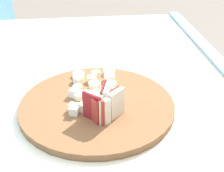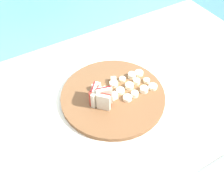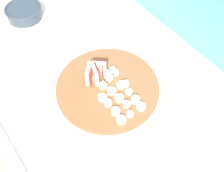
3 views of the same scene
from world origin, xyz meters
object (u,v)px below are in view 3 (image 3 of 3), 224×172
apple_dice_pile (108,78)px  apple_wedge_fan (95,71)px  cutting_board (108,88)px  ceramic_bowl (24,12)px  banana_slice_rows (121,102)px

apple_dice_pile → apple_wedge_fan: bearing=-143.2°
cutting_board → apple_wedge_fan: (-0.06, -0.01, 0.04)m
cutting_board → apple_dice_pile: bearing=137.3°
cutting_board → ceramic_bowl: (-0.50, -0.06, 0.02)m
banana_slice_rows → cutting_board: bearing=178.0°
banana_slice_rows → ceramic_bowl: ceramic_bowl is taller
ceramic_bowl → apple_wedge_fan: bearing=7.1°
banana_slice_rows → ceramic_bowl: 0.58m
apple_dice_pile → ceramic_bowl: 0.48m
ceramic_bowl → banana_slice_rows: bearing=6.1°
apple_wedge_fan → banana_slice_rows: apple_wedge_fan is taller
apple_dice_pile → banana_slice_rows: size_ratio=0.70×
cutting_board → apple_dice_pile: apple_dice_pile is taller
apple_wedge_fan → ceramic_bowl: size_ratio=0.60×
banana_slice_rows → ceramic_bowl: bearing=-173.9°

